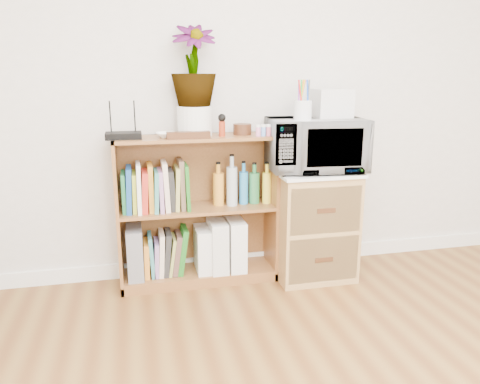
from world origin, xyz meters
name	(u,v)px	position (x,y,z in m)	size (l,w,h in m)	color
skirting_board	(245,260)	(0.00, 2.24, 0.05)	(4.00, 0.02, 0.10)	white
bookshelf	(197,211)	(-0.35, 2.10, 0.47)	(1.00, 0.30, 0.95)	brown
wicker_unit	(312,224)	(0.40, 2.02, 0.35)	(0.50, 0.45, 0.70)	#9E7542
microwave	(315,145)	(0.40, 2.02, 0.88)	(0.59, 0.40, 0.33)	silver
pen_cup	(303,110)	(0.28, 1.93, 1.11)	(0.11, 0.11, 0.12)	silver
small_appliance	(332,103)	(0.52, 2.06, 1.14)	(0.23, 0.19, 0.18)	silver
router	(124,136)	(-0.78, 2.08, 0.97)	(0.21, 0.14, 0.04)	black
white_bowl	(167,135)	(-0.53, 2.07, 0.97)	(0.13, 0.13, 0.03)	white
plant_pot	(195,121)	(-0.35, 2.12, 1.04)	(0.21, 0.21, 0.18)	white
potted_plant	(193,65)	(-0.35, 2.12, 1.37)	(0.27, 0.27, 0.48)	#30692A
trinket_box	(188,135)	(-0.41, 2.00, 0.97)	(0.26, 0.06, 0.04)	#381B0F
kokeshi_doll	(222,129)	(-0.19, 2.06, 1.00)	(0.04, 0.04, 0.09)	maroon
wooden_bowl	(242,129)	(-0.05, 2.11, 0.98)	(0.11, 0.11, 0.07)	#3A1B0F
paint_jars	(263,132)	(0.05, 2.01, 0.98)	(0.11, 0.04, 0.05)	pink
file_box	(135,252)	(-0.75, 2.10, 0.23)	(0.10, 0.26, 0.32)	slate
magazine_holder_left	(203,249)	(-0.32, 2.09, 0.21)	(0.09, 0.23, 0.29)	silver
magazine_holder_mid	(217,245)	(-0.23, 2.09, 0.24)	(0.11, 0.27, 0.33)	silver
magazine_holder_right	(235,243)	(-0.11, 2.09, 0.24)	(0.11, 0.27, 0.33)	white
cookbooks	(156,188)	(-0.61, 2.10, 0.64)	(0.41, 0.20, 0.31)	#1D6D3C
liquor_bottles	(241,183)	(-0.07, 2.10, 0.64)	(0.38, 0.07, 0.32)	orange
lower_books	(165,254)	(-0.56, 2.10, 0.20)	(0.28, 0.19, 0.30)	orange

